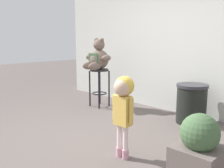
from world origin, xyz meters
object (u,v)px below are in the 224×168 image
object	(u,v)px
trash_bin	(191,103)
child_walking	(123,99)
teddy_bear	(98,58)
bar_stool_with_teddy	(99,80)
planter_with_shrub	(199,151)

from	to	relation	value
trash_bin	child_walking	bearing A→B (deg)	-88.02
teddy_bear	child_walking	world-z (taller)	teddy_bear
teddy_bear	child_walking	bearing A→B (deg)	-35.07
teddy_bear	bar_stool_with_teddy	bearing A→B (deg)	90.00
teddy_bear	trash_bin	bearing A→B (deg)	11.44
trash_bin	planter_with_shrub	size ratio (longest dim) A/B	0.95
bar_stool_with_teddy	teddy_bear	distance (m)	0.46
bar_stool_with_teddy	trash_bin	world-z (taller)	bar_stool_with_teddy
planter_with_shrub	teddy_bear	bearing A→B (deg)	156.28
trash_bin	planter_with_shrub	world-z (taller)	planter_with_shrub
teddy_bear	child_walking	xyz separation A→B (m)	(1.98, -1.39, -0.31)
bar_stool_with_teddy	teddy_bear	xyz separation A→B (m)	(-0.00, -0.03, 0.46)
bar_stool_with_teddy	planter_with_shrub	distance (m)	3.16
bar_stool_with_teddy	teddy_bear	bearing A→B (deg)	-90.00
planter_with_shrub	bar_stool_with_teddy	bearing A→B (deg)	155.73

